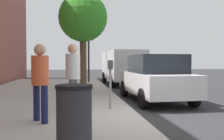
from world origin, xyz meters
The scene contains 10 objects.
ground_plane centered at (0.00, 0.00, 0.00)m, with size 80.00×80.00×0.00m, color #2B2B2D.
sidewalk_slab centered at (0.00, 3.00, 0.07)m, with size 28.00×6.00×0.15m, color #A8A59E.
parking_meter centered at (0.93, 0.64, 1.17)m, with size 0.36×0.12×1.41m.
pedestrian_at_meter centered at (0.80, 1.71, 1.27)m, with size 0.55×0.41×1.86m.
pedestrian_bystander centered at (-0.46, 2.43, 1.20)m, with size 0.47×0.39×1.77m.
parked_sedan_near centered at (2.96, -1.35, 0.89)m, with size 4.45×2.07×1.77m.
parked_van_far centered at (9.87, -1.35, 1.26)m, with size 5.25×2.22×2.18m.
street_tree centered at (5.88, 1.29, 3.58)m, with size 2.34×2.34×4.65m.
traffic_signal centered at (10.48, 0.71, 2.58)m, with size 0.24×0.44×3.60m.
trash_bin centered at (-2.32, 1.66, 0.66)m, with size 0.59×0.59×1.01m.
Camera 1 is at (-6.31, 1.62, 1.53)m, focal length 40.46 mm.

